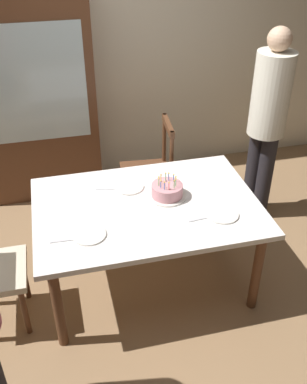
{
  "coord_description": "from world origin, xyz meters",
  "views": [
    {
      "loc": [
        -0.56,
        -2.49,
        2.56
      ],
      "look_at": [
        0.05,
        0.0,
        0.84
      ],
      "focal_mm": 41.33,
      "sensor_mm": 36.0,
      "label": 1
    }
  ],
  "objects_px": {
    "chair_spindle_back": "(149,173)",
    "china_cabinet": "(36,103)",
    "dining_table": "(147,214)",
    "birthday_cake": "(167,191)",
    "plate_near_celebrant": "(89,235)",
    "plate_far_side": "(129,187)",
    "plate_near_guest": "(223,214)",
    "person_guest": "(268,117)"
  },
  "relations": [
    {
      "from": "dining_table",
      "to": "china_cabinet",
      "type": "height_order",
      "value": "china_cabinet"
    },
    {
      "from": "birthday_cake",
      "to": "plate_far_side",
      "type": "height_order",
      "value": "birthday_cake"
    },
    {
      "from": "plate_near_celebrant",
      "to": "plate_near_guest",
      "type": "bearing_deg",
      "value": 0.0
    },
    {
      "from": "chair_spindle_back",
      "to": "person_guest",
      "type": "relative_size",
      "value": 0.54
    },
    {
      "from": "plate_far_side",
      "to": "chair_spindle_back",
      "type": "relative_size",
      "value": 0.23
    },
    {
      "from": "plate_near_celebrant",
      "to": "china_cabinet",
      "type": "bearing_deg",
      "value": 98.45
    },
    {
      "from": "dining_table",
      "to": "plate_near_guest",
      "type": "height_order",
      "value": "plate_near_guest"
    },
    {
      "from": "dining_table",
      "to": "chair_spindle_back",
      "type": "distance_m",
      "value": 0.91
    },
    {
      "from": "plate_near_guest",
      "to": "chair_spindle_back",
      "type": "distance_m",
      "value": 1.17
    },
    {
      "from": "birthday_cake",
      "to": "china_cabinet",
      "type": "distance_m",
      "value": 1.74
    },
    {
      "from": "chair_spindle_back",
      "to": "china_cabinet",
      "type": "distance_m",
      "value": 1.26
    },
    {
      "from": "dining_table",
      "to": "person_guest",
      "type": "height_order",
      "value": "person_guest"
    },
    {
      "from": "dining_table",
      "to": "chair_spindle_back",
      "type": "relative_size",
      "value": 1.68
    },
    {
      "from": "plate_near_celebrant",
      "to": "chair_spindle_back",
      "type": "bearing_deg",
      "value": 59.33
    },
    {
      "from": "birthday_cake",
      "to": "plate_near_celebrant",
      "type": "xyz_separation_m",
      "value": [
        -0.61,
        -0.31,
        -0.04
      ]
    },
    {
      "from": "birthday_cake",
      "to": "plate_far_side",
      "type": "bearing_deg",
      "value": 143.71
    },
    {
      "from": "birthday_cake",
      "to": "china_cabinet",
      "type": "relative_size",
      "value": 0.15
    },
    {
      "from": "chair_spindle_back",
      "to": "plate_far_side",
      "type": "bearing_deg",
      "value": -115.87
    },
    {
      "from": "dining_table",
      "to": "plate_far_side",
      "type": "bearing_deg",
      "value": 107.96
    },
    {
      "from": "birthday_cake",
      "to": "chair_spindle_back",
      "type": "relative_size",
      "value": 0.29
    },
    {
      "from": "birthday_cake",
      "to": "plate_near_celebrant",
      "type": "relative_size",
      "value": 1.27
    },
    {
      "from": "plate_far_side",
      "to": "person_guest",
      "type": "distance_m",
      "value": 1.38
    },
    {
      "from": "birthday_cake",
      "to": "plate_near_celebrant",
      "type": "distance_m",
      "value": 0.68
    },
    {
      "from": "person_guest",
      "to": "plate_near_celebrant",
      "type": "bearing_deg",
      "value": -151.41
    },
    {
      "from": "chair_spindle_back",
      "to": "dining_table",
      "type": "bearing_deg",
      "value": -104.28
    },
    {
      "from": "dining_table",
      "to": "birthday_cake",
      "type": "height_order",
      "value": "birthday_cake"
    },
    {
      "from": "dining_table",
      "to": "plate_near_celebrant",
      "type": "height_order",
      "value": "plate_near_celebrant"
    },
    {
      "from": "chair_spindle_back",
      "to": "person_guest",
      "type": "height_order",
      "value": "person_guest"
    },
    {
      "from": "plate_near_celebrant",
      "to": "china_cabinet",
      "type": "relative_size",
      "value": 0.12
    },
    {
      "from": "dining_table",
      "to": "china_cabinet",
      "type": "distance_m",
      "value": 1.74
    },
    {
      "from": "birthday_cake",
      "to": "plate_near_guest",
      "type": "distance_m",
      "value": 0.44
    },
    {
      "from": "birthday_cake",
      "to": "person_guest",
      "type": "bearing_deg",
      "value": 29.41
    },
    {
      "from": "person_guest",
      "to": "china_cabinet",
      "type": "bearing_deg",
      "value": 154.76
    },
    {
      "from": "plate_near_celebrant",
      "to": "plate_near_guest",
      "type": "distance_m",
      "value": 0.92
    },
    {
      "from": "dining_table",
      "to": "china_cabinet",
      "type": "xyz_separation_m",
      "value": [
        -0.71,
        1.56,
        0.29
      ]
    },
    {
      "from": "plate_near_guest",
      "to": "plate_near_celebrant",
      "type": "bearing_deg",
      "value": 180.0
    },
    {
      "from": "plate_near_celebrant",
      "to": "birthday_cake",
      "type": "bearing_deg",
      "value": 27.13
    },
    {
      "from": "chair_spindle_back",
      "to": "china_cabinet",
      "type": "relative_size",
      "value": 0.5
    },
    {
      "from": "dining_table",
      "to": "chair_spindle_back",
      "type": "height_order",
      "value": "chair_spindle_back"
    },
    {
      "from": "person_guest",
      "to": "china_cabinet",
      "type": "xyz_separation_m",
      "value": [
        -1.92,
        0.9,
        -0.05
      ]
    },
    {
      "from": "plate_far_side",
      "to": "plate_near_guest",
      "type": "xyz_separation_m",
      "value": [
        0.56,
        -0.49,
        0.0
      ]
    },
    {
      "from": "china_cabinet",
      "to": "chair_spindle_back",
      "type": "bearing_deg",
      "value": -36.84
    }
  ]
}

